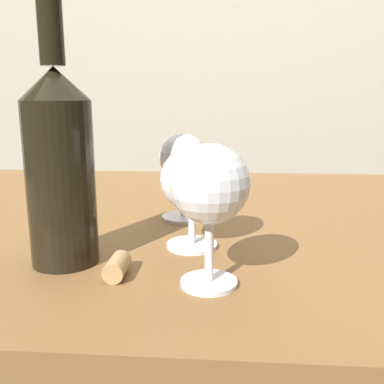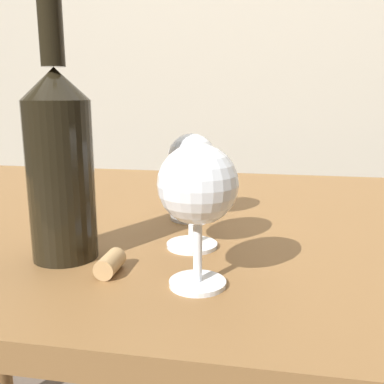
% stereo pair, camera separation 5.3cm
% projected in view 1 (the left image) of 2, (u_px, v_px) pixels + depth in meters
% --- Properties ---
extents(dining_table, '(1.35, 0.77, 0.71)m').
position_uv_depth(dining_table, '(185.00, 268.00, 0.71)').
color(dining_table, brown).
rests_on(dining_table, ground_plane).
extents(wine_glass_pinot, '(0.08, 0.08, 0.14)m').
position_uv_depth(wine_glass_pinot, '(210.00, 188.00, 0.41)').
color(wine_glass_pinot, white).
rests_on(wine_glass_pinot, dining_table).
extents(wine_glass_port, '(0.08, 0.08, 0.13)m').
position_uv_depth(wine_glass_port, '(192.00, 183.00, 0.53)').
color(wine_glass_port, white).
rests_on(wine_glass_port, dining_table).
extents(wine_glass_cabernet, '(0.07, 0.07, 0.13)m').
position_uv_depth(wine_glass_cabernet, '(185.00, 161.00, 0.65)').
color(wine_glass_cabernet, white).
rests_on(wine_glass_cabernet, dining_table).
extents(wine_bottle, '(0.07, 0.07, 0.31)m').
position_uv_depth(wine_bottle, '(60.00, 162.00, 0.47)').
color(wine_bottle, black).
rests_on(wine_bottle, dining_table).
extents(cork, '(0.02, 0.04, 0.02)m').
position_uv_depth(cork, '(117.00, 267.00, 0.45)').
color(cork, tan).
rests_on(cork, dining_table).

